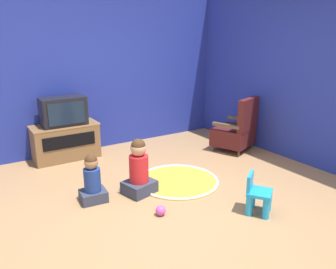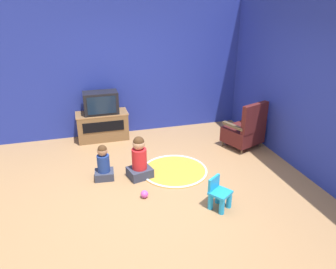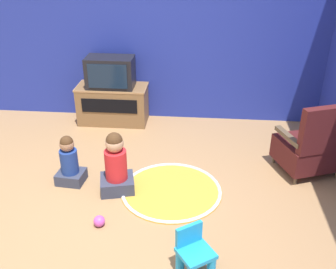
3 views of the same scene
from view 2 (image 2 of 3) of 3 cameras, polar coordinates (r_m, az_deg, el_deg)
ground_plane at (r=5.09m, az=-0.72°, el=-9.64°), size 30.00×30.00×0.00m
wall_back at (r=6.86m, az=-8.69°, el=11.51°), size 5.48×0.12×2.81m
wall_right at (r=5.46m, az=25.29°, el=6.58°), size 0.12×5.60×2.81m
tv_cabinet at (r=6.83m, az=-11.31°, el=1.58°), size 1.03×0.47×0.57m
television at (r=6.65m, az=-11.62°, el=5.45°), size 0.67×0.38×0.44m
black_armchair at (r=6.48m, az=13.27°, el=0.66°), size 0.81×0.77×0.94m
yellow_kid_chair at (r=4.66m, az=8.88°, el=-10.43°), size 0.37×0.36×0.46m
play_mat at (r=5.59m, az=1.13°, el=-6.27°), size 1.13×1.13×0.04m
child_watching_left at (r=5.36m, az=-11.16°, el=-5.11°), size 0.33×0.29×0.59m
child_watching_center at (r=5.30m, az=-5.01°, el=-4.44°), size 0.43×0.40×0.72m
toy_ball at (r=4.90m, az=-4.12°, el=-10.33°), size 0.11×0.11×0.11m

